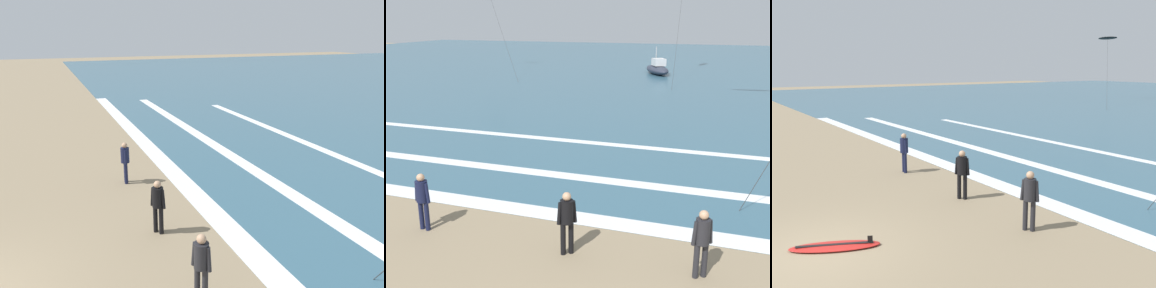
# 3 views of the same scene
# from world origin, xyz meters

# --- Properties ---
(ocean_surface) EXTENTS (140.00, 90.00, 0.01)m
(ocean_surface) POSITION_xyz_m (0.00, 51.58, 0.01)
(ocean_surface) COLOR #386075
(ocean_surface) RESTS_ON ground
(wave_foam_shoreline) EXTENTS (52.04, 0.81, 0.01)m
(wave_foam_shoreline) POSITION_xyz_m (0.79, 6.98, 0.01)
(wave_foam_shoreline) COLOR white
(wave_foam_shoreline) RESTS_ON ocean_surface
(wave_foam_mid_break) EXTENTS (43.97, 0.64, 0.01)m
(wave_foam_mid_break) POSITION_xyz_m (-1.25, 10.21, 0.01)
(wave_foam_mid_break) COLOR white
(wave_foam_mid_break) RESTS_ON ocean_surface
(wave_foam_outer_break) EXTENTS (36.94, 0.53, 0.01)m
(wave_foam_outer_break) POSITION_xyz_m (-0.33, 14.80, 0.01)
(wave_foam_outer_break) COLOR white
(wave_foam_outer_break) RESTS_ON ocean_surface
(surfer_foreground_main) EXTENTS (0.46, 0.38, 1.60)m
(surfer_foreground_main) POSITION_xyz_m (-1.42, 5.02, 0.96)
(surfer_foreground_main) COLOR black
(surfer_foreground_main) RESTS_ON ground
(surfer_background_far) EXTENTS (0.47, 0.35, 1.60)m
(surfer_background_far) POSITION_xyz_m (1.71, 5.02, 0.96)
(surfer_background_far) COLOR #232328
(surfer_background_far) RESTS_ON ground
(surfer_right_near) EXTENTS (0.51, 0.32, 1.60)m
(surfer_right_near) POSITION_xyz_m (-5.53, 4.96, 0.96)
(surfer_right_near) COLOR #141938
(surfer_right_near) RESTS_ON ground
(offshore_boat) EXTENTS (3.82, 5.42, 2.70)m
(offshore_boat) POSITION_xyz_m (-5.52, 41.77, 0.55)
(offshore_boat) COLOR #2D3342
(offshore_boat) RESTS_ON ground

